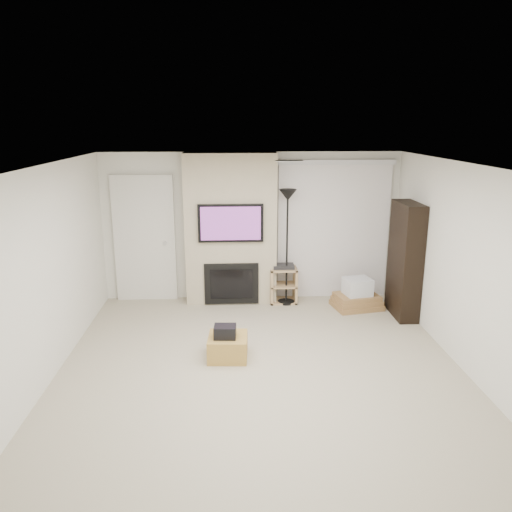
{
  "coord_description": "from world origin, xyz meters",
  "views": [
    {
      "loc": [
        -0.34,
        -5.55,
        2.97
      ],
      "look_at": [
        0.0,
        1.2,
        1.15
      ],
      "focal_mm": 35.0,
      "sensor_mm": 36.0,
      "label": 1
    }
  ],
  "objects_px": {
    "av_stand": "(283,282)",
    "box_stack": "(357,297)",
    "ottoman": "(228,347)",
    "floor_lamp": "(287,215)",
    "bookshelf": "(405,260)"
  },
  "relations": [
    {
      "from": "ottoman",
      "to": "av_stand",
      "type": "distance_m",
      "value": 2.26
    },
    {
      "from": "floor_lamp",
      "to": "av_stand",
      "type": "height_order",
      "value": "floor_lamp"
    },
    {
      "from": "ottoman",
      "to": "av_stand",
      "type": "bearing_deg",
      "value": 65.53
    },
    {
      "from": "floor_lamp",
      "to": "av_stand",
      "type": "relative_size",
      "value": 2.92
    },
    {
      "from": "box_stack",
      "to": "bookshelf",
      "type": "relative_size",
      "value": 0.47
    },
    {
      "from": "av_stand",
      "to": "box_stack",
      "type": "xyz_separation_m",
      "value": [
        1.19,
        -0.35,
        -0.15
      ]
    },
    {
      "from": "bookshelf",
      "to": "ottoman",
      "type": "bearing_deg",
      "value": -153.77
    },
    {
      "from": "av_stand",
      "to": "ottoman",
      "type": "bearing_deg",
      "value": -114.47
    },
    {
      "from": "ottoman",
      "to": "bookshelf",
      "type": "distance_m",
      "value": 3.15
    },
    {
      "from": "bookshelf",
      "to": "box_stack",
      "type": "bearing_deg",
      "value": 150.98
    },
    {
      "from": "ottoman",
      "to": "box_stack",
      "type": "bearing_deg",
      "value": 38.79
    },
    {
      "from": "av_stand",
      "to": "box_stack",
      "type": "distance_m",
      "value": 1.24
    },
    {
      "from": "floor_lamp",
      "to": "box_stack",
      "type": "relative_size",
      "value": 2.27
    },
    {
      "from": "bookshelf",
      "to": "floor_lamp",
      "type": "bearing_deg",
      "value": 160.42
    },
    {
      "from": "floor_lamp",
      "to": "ottoman",
      "type": "bearing_deg",
      "value": -116.26
    }
  ]
}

